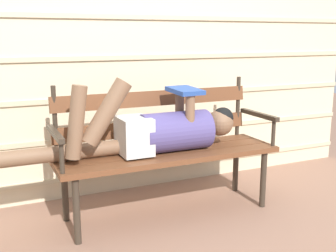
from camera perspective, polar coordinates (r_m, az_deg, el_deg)
ground_plane at (r=2.96m, az=1.01°, el=-12.62°), size 12.00×12.00×0.00m
house_siding at (r=3.38m, az=-4.40°, el=9.33°), size 4.23×0.08×2.15m
park_bench at (r=2.96m, az=-0.55°, el=-2.25°), size 1.56×0.48×0.93m
reclining_person at (r=2.83m, az=-1.66°, el=-0.54°), size 1.69×0.27×0.53m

